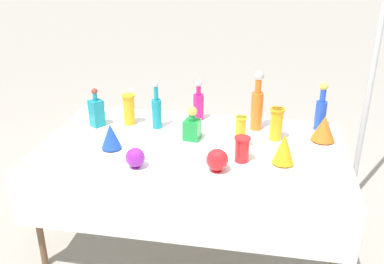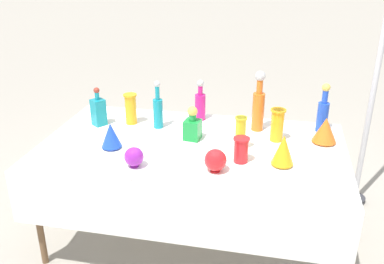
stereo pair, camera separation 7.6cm
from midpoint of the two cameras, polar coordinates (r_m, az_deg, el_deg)
ground_plane at (r=3.33m, az=-0.67°, el=-13.66°), size 40.00×40.00×0.00m
display_table at (r=2.92m, az=-0.90°, el=-3.06°), size 2.07×1.20×0.76m
tall_bottle_0 at (r=3.32m, az=0.21°, el=3.77°), size 0.08×0.08×0.32m
tall_bottle_1 at (r=3.25m, az=16.18°, el=2.77°), size 0.08×0.08×0.37m
tall_bottle_2 at (r=3.17m, az=-5.42°, el=2.92°), size 0.07×0.07×0.36m
tall_bottle_3 at (r=3.15m, az=7.99°, el=3.66°), size 0.09×0.09×0.45m
square_decanter_0 at (r=3.29m, az=-13.26°, el=2.66°), size 0.12×0.12×0.30m
square_decanter_1 at (r=2.99m, az=-0.72°, el=0.79°), size 0.12×0.12×0.24m
slender_vase_0 at (r=2.85m, az=5.74°, el=-0.00°), size 0.08×0.08×0.23m
slender_vase_1 at (r=3.02m, az=10.49°, el=1.17°), size 0.11×0.11×0.23m
slender_vase_2 at (r=3.27m, az=-9.06°, el=3.09°), size 0.10×0.10×0.24m
slender_vase_3 at (r=2.70m, az=5.89°, el=-2.18°), size 0.10×0.10×0.16m
fluted_vase_0 at (r=3.08m, az=16.50°, el=0.47°), size 0.17×0.17×0.18m
fluted_vase_1 at (r=2.70m, az=11.38°, el=-2.20°), size 0.14×0.14×0.20m
fluted_vase_2 at (r=2.90m, az=-11.53°, el=-0.54°), size 0.14×0.14×0.18m
round_bowl_0 at (r=2.65m, az=-8.40°, el=-3.40°), size 0.12×0.12×0.13m
round_bowl_1 at (r=2.58m, az=2.52°, el=-3.74°), size 0.14×0.14×0.14m
price_tag_left at (r=2.62m, az=-12.91°, el=-5.32°), size 0.06×0.03×0.03m
price_tag_center at (r=2.67m, az=-17.70°, el=-5.23°), size 0.05×0.02×0.04m
price_tag_right at (r=2.52m, az=-9.30°, el=-6.08°), size 0.06×0.02×0.05m
cardboard_box_behind_left at (r=4.03m, az=8.39°, el=-4.34°), size 0.56×0.45×0.36m
canopy_pole at (r=3.57m, az=22.19°, el=6.23°), size 0.18×0.18×2.63m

